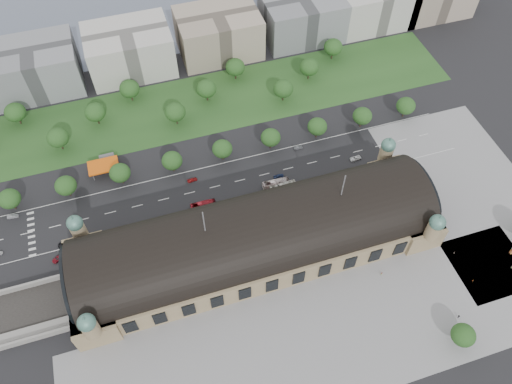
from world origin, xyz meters
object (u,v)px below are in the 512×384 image
object	(u,v)px
petrol_station	(106,162)
parked_car_0	(58,258)
parked_car_1	(58,258)
pedestrian_5	(512,267)
parked_car_2	(150,234)
parked_car_5	(173,228)
advertising_column	(512,251)
pedestrian_1	(473,281)
bus_east	(283,187)
bus_mid	(276,183)
pedestrian_2	(454,253)
traffic_car_4	(278,176)
parked_car_3	(152,227)
traffic_car_6	(355,158)
pedestrian_0	(382,274)
parked_car_6	(158,226)
traffic_car_2	(65,244)
traffic_car_3	(192,180)
traffic_car_5	(298,148)
bus_west	(203,205)
pedestrian_4	(458,317)
traffic_car_1	(13,216)
parked_car_4	(141,230)

from	to	relation	value
petrol_station	parked_car_0	bearing A→B (deg)	-120.19
parked_car_1	pedestrian_5	bearing A→B (deg)	36.74
parked_car_2	parked_car_5	world-z (taller)	parked_car_2
advertising_column	pedestrian_1	size ratio (longest dim) A/B	1.95
bus_east	pedestrian_5	xyz separation A→B (m)	(76.17, -66.70, -0.79)
petrol_station	bus_east	size ratio (longest dim) A/B	1.11
bus_east	advertising_column	distance (m)	100.40
petrol_station	bus_mid	xyz separation A→B (m)	(73.01, -35.17, -1.18)
parked_car_2	pedestrian_2	xyz separation A→B (m)	(119.94, -47.39, -0.03)
traffic_car_4	parked_car_5	world-z (taller)	traffic_car_4
parked_car_3	pedestrian_5	xyz separation A→B (m)	(137.58, -64.26, 0.33)
bus_east	petrol_station	bearing A→B (deg)	59.76
traffic_car_6	pedestrian_0	bearing A→B (deg)	-17.72
parked_car_5	pedestrian_0	world-z (taller)	pedestrian_0
petrol_station	parked_car_6	world-z (taller)	petrol_station
traffic_car_2	pedestrian_5	xyz separation A→B (m)	(174.27, -66.64, 0.17)
traffic_car_3	bus_east	xyz separation A→B (m)	(38.62, -17.34, 1.08)
traffic_car_5	bus_east	bearing A→B (deg)	143.21
bus_east	advertising_column	bearing A→B (deg)	-130.50
traffic_car_5	parked_car_0	distance (m)	119.82
parked_car_0	bus_mid	bearing A→B (deg)	66.23
bus_west	advertising_column	world-z (taller)	advertising_column
parked_car_0	traffic_car_5	bearing A→B (deg)	74.19
traffic_car_2	parked_car_0	bearing A→B (deg)	-30.51
petrol_station	pedestrian_5	distance (m)	184.29
parked_car_1	parked_car_3	size ratio (longest dim) A/B	1.39
parked_car_6	pedestrian_0	xyz separation A→B (m)	(82.28, -50.34, 0.09)
parked_car_5	pedestrian_1	bearing A→B (deg)	37.00
parked_car_1	pedestrian_2	xyz separation A→B (m)	(158.40, -47.39, 0.06)
traffic_car_5	advertising_column	distance (m)	104.23
parked_car_1	parked_car_5	bearing A→B (deg)	55.57
pedestrian_0	pedestrian_4	world-z (taller)	pedestrian_4
parked_car_6	advertising_column	size ratio (longest dim) A/B	1.52
pedestrian_2	pedestrian_5	size ratio (longest dim) A/B	0.81
parked_car_0	pedestrian_1	xyz separation A→B (m)	(158.49, -61.06, 0.20)
parked_car_3	parked_car_5	bearing A→B (deg)	34.17
advertising_column	pedestrian_2	xyz separation A→B (m)	(-23.04, 6.92, -1.02)
traffic_car_6	bus_west	distance (m)	76.51
pedestrian_1	pedestrian_5	distance (m)	18.87
traffic_car_1	pedestrian_4	size ratio (longest dim) A/B	2.50
parked_car_4	parked_car_5	xyz separation A→B (m)	(13.56, -3.26, -0.11)
parked_car_4	pedestrian_4	size ratio (longest dim) A/B	2.67
parked_car_1	parked_car_5	distance (m)	48.79
traffic_car_5	parked_car_3	world-z (taller)	traffic_car_5
traffic_car_2	parked_car_1	world-z (taller)	traffic_car_2
traffic_car_2	bus_mid	distance (m)	95.74
parked_car_2	pedestrian_5	xyz separation A→B (m)	(139.03, -60.50, 0.15)
petrol_station	parked_car_4	distance (m)	42.13
pedestrian_4	parked_car_1	bearing A→B (deg)	-61.50
traffic_car_1	pedestrian_2	world-z (taller)	pedestrian_2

